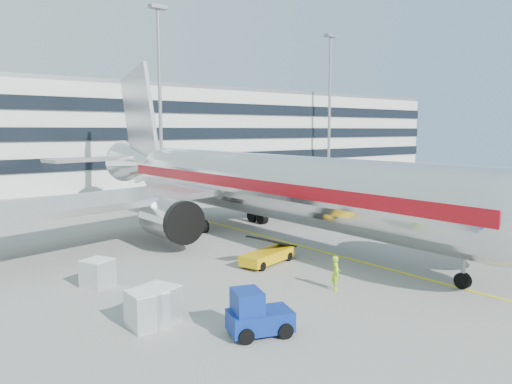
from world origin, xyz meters
TOP-DOWN VIEW (x-y plane):
  - ground at (0.00, 0.00)m, footprint 180.00×180.00m
  - lead_in_line at (0.00, 10.00)m, footprint 0.25×70.00m
  - main_jet at (0.00, 11.72)m, footprint 50.95×48.70m
  - terminal at (0.00, 57.95)m, footprint 150.00×24.25m
  - light_mast_centre at (8.00, 42.00)m, footprint 2.40×1.20m
  - light_mast_east at (42.00, 42.00)m, footprint 2.40×1.20m
  - belt_loader at (-5.13, 2.46)m, footprint 4.47×2.52m
  - baggage_tug at (-12.64, -5.90)m, footprint 3.01×2.39m
  - cargo_container_left at (-15.26, -2.14)m, footprint 2.02×2.02m
  - cargo_container_right at (-15.43, 4.68)m, footprint 1.88×1.88m
  - cargo_container_front at (-15.85, -2.29)m, footprint 1.59×1.59m
  - ramp_worker at (-5.53, -3.83)m, footprint 0.79×0.80m

SIDE VIEW (x-z plane):
  - ground at x=0.00m, z-range 0.00..0.00m
  - lead_in_line at x=0.00m, z-range 0.00..0.01m
  - belt_loader at x=-5.13m, z-range -0.45..1.63m
  - cargo_container_right at x=-15.43m, z-range 0.00..1.52m
  - cargo_container_front at x=-15.85m, z-range 0.00..1.64m
  - cargo_container_left at x=-15.26m, z-range 0.00..1.68m
  - baggage_tug at x=-12.64m, z-range -0.13..1.86m
  - ramp_worker at x=-5.53m, z-range 0.00..1.86m
  - main_jet at x=0.00m, z-range -3.79..12.26m
  - terminal at x=0.00m, z-range 0.00..15.60m
  - light_mast_centre at x=8.00m, z-range 2.15..27.60m
  - light_mast_east at x=42.00m, z-range 2.15..27.60m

